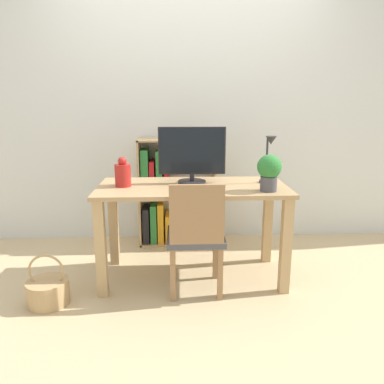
{
  "coord_description": "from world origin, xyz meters",
  "views": [
    {
      "loc": [
        -0.12,
        -2.7,
        1.35
      ],
      "look_at": [
        0.0,
        0.1,
        0.66
      ],
      "focal_mm": 35.0,
      "sensor_mm": 36.0,
      "label": 1
    }
  ],
  "objects_px": {
    "potted_plant": "(269,171)",
    "bookshelf": "(163,196)",
    "desk_lamp": "(269,155)",
    "chair": "(196,234)",
    "keyboard": "(195,187)",
    "basket": "(48,291)",
    "vase": "(123,174)",
    "monitor": "(191,154)"
  },
  "relations": [
    {
      "from": "vase",
      "to": "monitor",
      "type": "bearing_deg",
      "value": 11.1
    },
    {
      "from": "vase",
      "to": "potted_plant",
      "type": "distance_m",
      "value": 1.05
    },
    {
      "from": "chair",
      "to": "monitor",
      "type": "bearing_deg",
      "value": 98.51
    },
    {
      "from": "keyboard",
      "to": "vase",
      "type": "relative_size",
      "value": 1.41
    },
    {
      "from": "monitor",
      "to": "vase",
      "type": "xyz_separation_m",
      "value": [
        -0.51,
        -0.1,
        -0.13
      ]
    },
    {
      "from": "vase",
      "to": "bookshelf",
      "type": "xyz_separation_m",
      "value": [
        0.27,
        0.74,
        -0.37
      ]
    },
    {
      "from": "keyboard",
      "to": "vase",
      "type": "bearing_deg",
      "value": 169.23
    },
    {
      "from": "desk_lamp",
      "to": "chair",
      "type": "height_order",
      "value": "desk_lamp"
    },
    {
      "from": "monitor",
      "to": "keyboard",
      "type": "height_order",
      "value": "monitor"
    },
    {
      "from": "desk_lamp",
      "to": "chair",
      "type": "distance_m",
      "value": 0.8
    },
    {
      "from": "chair",
      "to": "bookshelf",
      "type": "height_order",
      "value": "bookshelf"
    },
    {
      "from": "desk_lamp",
      "to": "potted_plant",
      "type": "xyz_separation_m",
      "value": [
        -0.05,
        -0.22,
        -0.08
      ]
    },
    {
      "from": "chair",
      "to": "bookshelf",
      "type": "bearing_deg",
      "value": 110.27
    },
    {
      "from": "monitor",
      "to": "vase",
      "type": "distance_m",
      "value": 0.53
    },
    {
      "from": "potted_plant",
      "to": "chair",
      "type": "distance_m",
      "value": 0.67
    },
    {
      "from": "desk_lamp",
      "to": "basket",
      "type": "height_order",
      "value": "desk_lamp"
    },
    {
      "from": "bookshelf",
      "to": "keyboard",
      "type": "bearing_deg",
      "value": -73.04
    },
    {
      "from": "chair",
      "to": "vase",
      "type": "bearing_deg",
      "value": 159.22
    },
    {
      "from": "desk_lamp",
      "to": "basket",
      "type": "bearing_deg",
      "value": -165.99
    },
    {
      "from": "vase",
      "to": "bookshelf",
      "type": "height_order",
      "value": "bookshelf"
    },
    {
      "from": "keyboard",
      "to": "basket",
      "type": "distance_m",
      "value": 1.23
    },
    {
      "from": "monitor",
      "to": "desk_lamp",
      "type": "relative_size",
      "value": 1.39
    },
    {
      "from": "basket",
      "to": "keyboard",
      "type": "bearing_deg",
      "value": 14.94
    },
    {
      "from": "vase",
      "to": "basket",
      "type": "height_order",
      "value": "vase"
    },
    {
      "from": "potted_plant",
      "to": "basket",
      "type": "height_order",
      "value": "potted_plant"
    },
    {
      "from": "keyboard",
      "to": "desk_lamp",
      "type": "bearing_deg",
      "value": 12.31
    },
    {
      "from": "bookshelf",
      "to": "vase",
      "type": "bearing_deg",
      "value": -109.66
    },
    {
      "from": "desk_lamp",
      "to": "vase",
      "type": "bearing_deg",
      "value": -178.85
    },
    {
      "from": "potted_plant",
      "to": "bookshelf",
      "type": "distance_m",
      "value": 1.28
    },
    {
      "from": "monitor",
      "to": "chair",
      "type": "bearing_deg",
      "value": -87.45
    },
    {
      "from": "monitor",
      "to": "potted_plant",
      "type": "bearing_deg",
      "value": -29.24
    },
    {
      "from": "vase",
      "to": "potted_plant",
      "type": "xyz_separation_m",
      "value": [
        1.03,
        -0.19,
        0.05
      ]
    },
    {
      "from": "monitor",
      "to": "chair",
      "type": "relative_size",
      "value": 0.61
    },
    {
      "from": "desk_lamp",
      "to": "chair",
      "type": "bearing_deg",
      "value": -152.84
    },
    {
      "from": "monitor",
      "to": "chair",
      "type": "xyz_separation_m",
      "value": [
        0.02,
        -0.36,
        -0.51
      ]
    },
    {
      "from": "vase",
      "to": "basket",
      "type": "relative_size",
      "value": 0.61
    },
    {
      "from": "monitor",
      "to": "basket",
      "type": "relative_size",
      "value": 1.42
    },
    {
      "from": "monitor",
      "to": "basket",
      "type": "bearing_deg",
      "value": -154.75
    },
    {
      "from": "desk_lamp",
      "to": "potted_plant",
      "type": "relative_size",
      "value": 1.43
    },
    {
      "from": "potted_plant",
      "to": "basket",
      "type": "relative_size",
      "value": 0.71
    },
    {
      "from": "vase",
      "to": "desk_lamp",
      "type": "height_order",
      "value": "desk_lamp"
    },
    {
      "from": "bookshelf",
      "to": "basket",
      "type": "bearing_deg",
      "value": -124.04
    }
  ]
}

